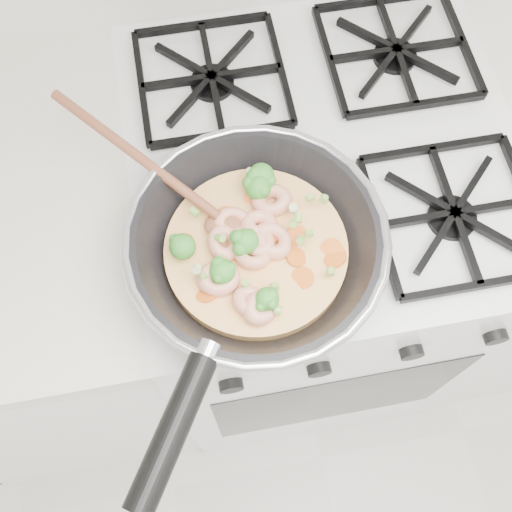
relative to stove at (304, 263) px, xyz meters
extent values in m
cube|color=white|center=(0.00, 0.00, -0.01)|extent=(0.60, 0.60, 0.90)
cube|color=black|center=(0.00, -0.30, -0.01)|extent=(0.48, 0.00, 0.40)
cube|color=black|center=(0.00, 0.00, 0.45)|extent=(0.56, 0.56, 0.02)
torus|color=silver|center=(-0.14, -0.17, 0.53)|extent=(0.34, 0.34, 0.01)
cylinder|color=black|center=(-0.27, -0.39, 0.52)|extent=(0.12, 0.17, 0.04)
cylinder|color=#FEC16E|center=(-0.14, -0.17, 0.49)|extent=(0.24, 0.24, 0.02)
ellipsoid|color=brown|center=(-0.17, -0.13, 0.51)|extent=(0.07, 0.07, 0.02)
cylinder|color=brown|center=(-0.27, -0.02, 0.53)|extent=(0.20, 0.22, 0.05)
torus|color=#E3A486|center=(-0.19, -0.21, 0.51)|extent=(0.06, 0.06, 0.03)
torus|color=#E3A486|center=(-0.13, -0.17, 0.51)|extent=(0.05, 0.05, 0.02)
torus|color=#E3A486|center=(-0.16, -0.24, 0.51)|extent=(0.07, 0.07, 0.03)
torus|color=#E3A486|center=(-0.11, -0.11, 0.51)|extent=(0.06, 0.06, 0.02)
torus|color=#E3A486|center=(-0.15, -0.25, 0.51)|extent=(0.07, 0.07, 0.03)
torus|color=#E3A486|center=(-0.15, -0.18, 0.51)|extent=(0.06, 0.07, 0.03)
torus|color=#E3A486|center=(-0.12, -0.17, 0.51)|extent=(0.08, 0.08, 0.03)
torus|color=#E3A486|center=(-0.13, -0.14, 0.51)|extent=(0.06, 0.06, 0.02)
torus|color=#E3A486|center=(-0.18, -0.16, 0.51)|extent=(0.06, 0.06, 0.03)
torus|color=#E3A486|center=(-0.16, -0.13, 0.51)|extent=(0.07, 0.07, 0.02)
ellipsoid|color=green|center=(-0.23, -0.16, 0.52)|extent=(0.04, 0.04, 0.03)
ellipsoid|color=green|center=(-0.15, -0.17, 0.52)|extent=(0.04, 0.04, 0.03)
ellipsoid|color=green|center=(-0.12, -0.09, 0.52)|extent=(0.05, 0.05, 0.04)
ellipsoid|color=green|center=(-0.11, -0.08, 0.52)|extent=(0.05, 0.05, 0.04)
ellipsoid|color=green|center=(-0.14, -0.25, 0.52)|extent=(0.04, 0.04, 0.03)
ellipsoid|color=green|center=(-0.19, -0.20, 0.52)|extent=(0.04, 0.04, 0.03)
cylinder|color=orange|center=(-0.04, -0.20, 0.50)|extent=(0.04, 0.04, 0.01)
cylinder|color=orange|center=(-0.13, -0.10, 0.50)|extent=(0.03, 0.03, 0.01)
cylinder|color=orange|center=(-0.23, -0.15, 0.50)|extent=(0.03, 0.03, 0.01)
cylinder|color=orange|center=(-0.11, -0.07, 0.50)|extent=(0.05, 0.05, 0.00)
cylinder|color=orange|center=(-0.09, -0.19, 0.50)|extent=(0.04, 0.04, 0.01)
cylinder|color=orange|center=(-0.21, -0.22, 0.50)|extent=(0.04, 0.04, 0.01)
cylinder|color=orange|center=(-0.04, -0.19, 0.50)|extent=(0.03, 0.03, 0.01)
cylinder|color=orange|center=(-0.12, -0.15, 0.50)|extent=(0.04, 0.04, 0.01)
cylinder|color=orange|center=(-0.08, -0.16, 0.50)|extent=(0.03, 0.03, 0.01)
cylinder|color=orange|center=(-0.09, -0.22, 0.50)|extent=(0.04, 0.04, 0.01)
cylinder|color=orange|center=(-0.17, -0.12, 0.50)|extent=(0.04, 0.04, 0.01)
cylinder|color=#7FB548|center=(-0.19, -0.18, 0.51)|extent=(0.01, 0.01, 0.01)
cylinder|color=#7FB548|center=(-0.05, -0.23, 0.51)|extent=(0.01, 0.01, 0.01)
cylinder|color=#7FB548|center=(-0.15, -0.25, 0.51)|extent=(0.01, 0.01, 0.01)
cylinder|color=#7FB548|center=(-0.09, -0.16, 0.53)|extent=(0.01, 0.01, 0.01)
cylinder|color=#BED697|center=(-0.22, -0.20, 0.53)|extent=(0.01, 0.01, 0.01)
cylinder|color=#7FB548|center=(-0.13, -0.26, 0.51)|extent=(0.01, 0.01, 0.01)
cylinder|color=#7FB548|center=(-0.13, -0.23, 0.52)|extent=(0.01, 0.01, 0.01)
cylinder|color=#BED697|center=(-0.08, -0.13, 0.52)|extent=(0.01, 0.01, 0.01)
cylinder|color=#7FB548|center=(-0.08, -0.15, 0.53)|extent=(0.01, 0.01, 0.01)
cylinder|color=#7FB548|center=(-0.18, -0.16, 0.52)|extent=(0.01, 0.01, 0.01)
cylinder|color=#7FB548|center=(-0.20, -0.20, 0.52)|extent=(0.01, 0.01, 0.01)
cylinder|color=#7FB548|center=(-0.16, -0.22, 0.51)|extent=(0.01, 0.01, 0.01)
cylinder|color=#7FB548|center=(-0.06, -0.12, 0.53)|extent=(0.01, 0.01, 0.01)
cylinder|color=#7FB548|center=(-0.07, -0.18, 0.53)|extent=(0.01, 0.01, 0.01)
cylinder|color=#7FB548|center=(-0.21, -0.21, 0.52)|extent=(0.01, 0.01, 0.01)
cylinder|color=#BED697|center=(-0.13, -0.07, 0.52)|extent=(0.01, 0.01, 0.01)
cylinder|color=#7FB548|center=(-0.21, -0.12, 0.52)|extent=(0.01, 0.01, 0.01)
cylinder|color=#7FB548|center=(-0.08, -0.18, 0.52)|extent=(0.01, 0.01, 0.01)
cylinder|color=#7FB548|center=(-0.19, -0.15, 0.51)|extent=(0.01, 0.01, 0.01)
cylinder|color=#7FB548|center=(-0.04, -0.13, 0.52)|extent=(0.01, 0.01, 0.01)
camera|label=1|loc=(-0.20, -0.49, 1.22)|focal=42.90mm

